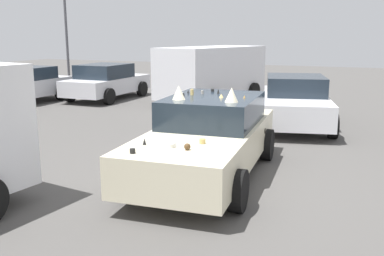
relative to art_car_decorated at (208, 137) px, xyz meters
The scene contains 7 objects.
ground_plane 0.74m from the art_car_decorated, behind, with size 60.00×60.00×0.00m, color #514F4C.
art_car_decorated is the anchor object (origin of this frame).
parked_van_row_back_far 8.80m from the art_car_decorated, 19.79° to the left, with size 5.21×3.07×2.15m.
parked_sedan_behind_left 10.52m from the art_car_decorated, 44.17° to the left, with size 4.09×2.06×1.43m.
parked_sedan_behind_right 5.13m from the art_car_decorated, ahead, with size 4.54×2.70×1.45m.
parked_sedan_far_left 10.99m from the art_car_decorated, 61.44° to the left, with size 4.27×1.98×1.38m.
lot_lamp_post 14.42m from the art_car_decorated, 48.70° to the left, with size 0.28×0.28×4.91m.
Camera 1 is at (-7.26, -2.77, 2.62)m, focal length 40.33 mm.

